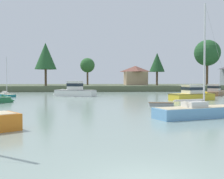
# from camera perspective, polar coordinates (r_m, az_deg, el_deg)

# --- Properties ---
(far_shore_bank) EXTENTS (172.91, 40.12, 1.69)m
(far_shore_bank) POSITION_cam_1_polar(r_m,az_deg,el_deg) (100.15, -2.51, 0.49)
(far_shore_bank) COLOR #4C563D
(far_shore_bank) RESTS_ON ground
(sailboat_skyblue) EXTENTS (8.88, 5.11, 11.29)m
(sailboat_skyblue) POSITION_cam_1_polar(r_m,az_deg,el_deg) (27.20, 17.17, -4.98)
(sailboat_skyblue) COLOR #669ECC
(sailboat_skyblue) RESTS_ON ground
(cruiser_yellow) EXTENTS (9.46, 6.05, 4.64)m
(cruiser_yellow) POSITION_cam_1_polar(r_m,az_deg,el_deg) (50.31, 16.76, -1.37)
(cruiser_yellow) COLOR gold
(cruiser_yellow) RESTS_ON ground
(sailboat_teal) EXTENTS (5.12, 5.68, 8.57)m
(sailboat_teal) POSITION_cam_1_polar(r_m,az_deg,el_deg) (61.91, -20.90, -1.21)
(sailboat_teal) COLOR #196B70
(sailboat_teal) RESTS_ON ground
(cruiser_wood) EXTENTS (7.58, 9.48, 5.02)m
(cruiser_wood) POSITION_cam_1_polar(r_m,az_deg,el_deg) (67.45, 20.34, -0.64)
(cruiser_wood) COLOR brown
(cruiser_wood) RESTS_ON ground
(cruiser_white) EXTENTS (10.28, 6.55, 5.74)m
(cruiser_white) POSITION_cam_1_polar(r_m,az_deg,el_deg) (60.37, -8.22, -0.68)
(cruiser_white) COLOR white
(cruiser_white) RESTS_ON ground
(dinghy_grey) EXTENTS (3.45, 1.87, 0.64)m
(dinghy_grey) POSITION_cam_1_polar(r_m,az_deg,el_deg) (37.96, 9.99, -3.10)
(dinghy_grey) COLOR gray
(dinghy_grey) RESTS_ON ground
(mooring_buoy_orange) EXTENTS (0.44, 0.44, 0.50)m
(mooring_buoy_orange) POSITION_cam_1_polar(r_m,az_deg,el_deg) (56.99, 12.91, -1.50)
(mooring_buoy_orange) COLOR orange
(mooring_buoy_orange) RESTS_ON ground
(shore_tree_inland_a) EXTENTS (5.03, 5.03, 9.36)m
(shore_tree_inland_a) POSITION_cam_1_polar(r_m,az_deg,el_deg) (97.00, -5.05, 4.93)
(shore_tree_inland_a) COLOR brown
(shore_tree_inland_a) RESTS_ON far_shore_bank
(shore_tree_center_right) EXTENTS (4.87, 4.87, 10.31)m
(shore_tree_center_right) POSITION_cam_1_polar(r_m,az_deg,el_deg) (89.51, 9.21, 5.47)
(shore_tree_center_right) COLOR brown
(shore_tree_center_right) RESTS_ON far_shore_bank
(shore_tree_right_mid) EXTENTS (8.43, 8.43, 14.80)m
(shore_tree_right_mid) POSITION_cam_1_polar(r_m,az_deg,el_deg) (96.54, 18.93, 7.08)
(shore_tree_right_mid) COLOR brown
(shore_tree_right_mid) RESTS_ON far_shore_bank
(shore_tree_inland_c) EXTENTS (6.55, 6.55, 13.02)m
(shore_tree_inland_c) POSITION_cam_1_polar(r_m,az_deg,el_deg) (87.03, -13.46, 6.67)
(shore_tree_inland_c) COLOR brown
(shore_tree_inland_c) RESTS_ON far_shore_bank
(cottage_behind_trees) EXTENTS (7.82, 9.58, 6.61)m
(cottage_behind_trees) POSITION_cam_1_polar(r_m,az_deg,el_deg) (96.56, 4.80, 2.95)
(cottage_behind_trees) COLOR tan
(cottage_behind_trees) RESTS_ON far_shore_bank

